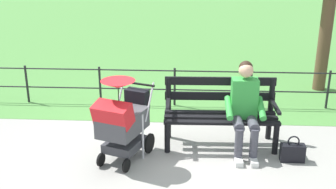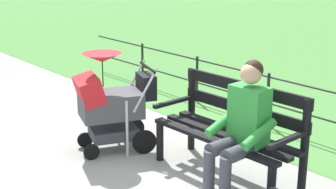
# 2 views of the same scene
# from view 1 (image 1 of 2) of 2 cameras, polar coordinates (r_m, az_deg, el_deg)

# --- Properties ---
(ground_plane) EXTENTS (60.00, 60.00, 0.00)m
(ground_plane) POSITION_cam_1_polar(r_m,az_deg,el_deg) (6.18, 0.26, -6.83)
(ground_plane) COLOR #9E9B93
(grass_lawn) EXTENTS (40.00, 16.00, 0.01)m
(grass_lawn) POSITION_cam_1_polar(r_m,az_deg,el_deg) (14.58, 2.11, 8.96)
(grass_lawn) COLOR #518E42
(grass_lawn) RESTS_ON ground
(park_bench) EXTENTS (1.61, 0.64, 0.96)m
(park_bench) POSITION_cam_1_polar(r_m,az_deg,el_deg) (6.08, 7.09, -2.03)
(park_bench) COLOR black
(park_bench) RESTS_ON ground
(person_on_bench) EXTENTS (0.54, 0.74, 1.28)m
(person_on_bench) POSITION_cam_1_polar(r_m,az_deg,el_deg) (5.85, 10.38, -1.52)
(person_on_bench) COLOR #42424C
(person_on_bench) RESTS_ON ground
(stroller) EXTENTS (0.76, 0.99, 1.15)m
(stroller) POSITION_cam_1_polar(r_m,az_deg,el_deg) (5.57, -6.19, -3.35)
(stroller) COLOR black
(stroller) RESTS_ON ground
(handbag) EXTENTS (0.32, 0.14, 0.37)m
(handbag) POSITION_cam_1_polar(r_m,az_deg,el_deg) (5.94, 16.50, -7.51)
(handbag) COLOR black
(handbag) RESTS_ON ground
(park_fence) EXTENTS (8.09, 0.04, 0.70)m
(park_fence) POSITION_cam_1_polar(r_m,az_deg,el_deg) (7.48, 3.07, 1.51)
(park_fence) COLOR black
(park_fence) RESTS_ON ground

